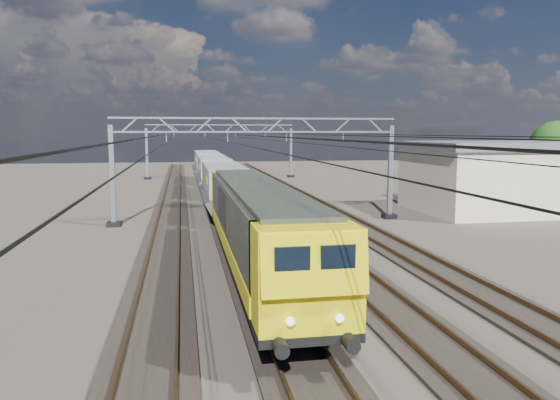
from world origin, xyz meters
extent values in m
plane|color=#2B2620|center=(0.00, 0.00, 0.00)|extent=(160.00, 160.00, 0.00)
cube|color=black|center=(-6.00, 0.00, 0.06)|extent=(2.60, 140.00, 0.12)
cube|color=brown|center=(-6.72, 0.00, 0.22)|extent=(0.08, 140.00, 0.16)
cube|color=brown|center=(-5.28, 0.00, 0.22)|extent=(0.08, 140.00, 0.16)
cube|color=black|center=(-2.00, 0.00, 0.06)|extent=(2.60, 140.00, 0.12)
cube|color=brown|center=(-2.72, 0.00, 0.22)|extent=(0.08, 140.00, 0.16)
cube|color=brown|center=(-1.28, 0.00, 0.22)|extent=(0.08, 140.00, 0.16)
cube|color=black|center=(2.00, 0.00, 0.06)|extent=(2.60, 140.00, 0.12)
cube|color=brown|center=(1.28, 0.00, 0.22)|extent=(0.08, 140.00, 0.16)
cube|color=brown|center=(2.72, 0.00, 0.22)|extent=(0.08, 140.00, 0.16)
cube|color=black|center=(6.00, 0.00, 0.06)|extent=(2.60, 140.00, 0.12)
cube|color=brown|center=(5.28, 0.00, 0.22)|extent=(0.08, 140.00, 0.16)
cube|color=brown|center=(6.72, 0.00, 0.22)|extent=(0.08, 140.00, 0.16)
cube|color=#9396A1|center=(-9.50, 4.00, 3.30)|extent=(0.30, 0.30, 6.60)
cube|color=#9396A1|center=(9.50, 4.00, 3.30)|extent=(0.30, 0.30, 6.60)
cube|color=black|center=(-9.50, 4.00, 0.15)|extent=(0.90, 0.90, 0.30)
cube|color=black|center=(9.50, 4.00, 0.15)|extent=(0.90, 0.90, 0.30)
cube|color=#9396A1|center=(0.00, 4.00, 7.05)|extent=(19.30, 0.18, 0.12)
cube|color=#9396A1|center=(0.00, 4.00, 6.15)|extent=(19.30, 0.18, 0.12)
cube|color=#9396A1|center=(-8.31, 4.00, 6.60)|extent=(1.03, 0.10, 0.94)
cube|color=#9396A1|center=(-5.94, 4.00, 6.60)|extent=(1.03, 0.10, 0.94)
cube|color=#9396A1|center=(-3.56, 4.00, 6.60)|extent=(1.03, 0.10, 0.94)
cube|color=#9396A1|center=(-1.19, 4.00, 6.60)|extent=(1.03, 0.10, 0.94)
cube|color=#9396A1|center=(1.19, 4.00, 6.60)|extent=(1.03, 0.10, 0.94)
cube|color=#9396A1|center=(3.56, 4.00, 6.60)|extent=(1.03, 0.10, 0.94)
cube|color=#9396A1|center=(5.94, 4.00, 6.60)|extent=(1.03, 0.10, 0.94)
cube|color=#9396A1|center=(8.31, 4.00, 6.60)|extent=(1.03, 0.10, 0.94)
cube|color=#9396A1|center=(-6.00, 4.00, 5.82)|extent=(0.06, 0.06, 0.65)
cube|color=#9396A1|center=(-2.00, 4.00, 5.82)|extent=(0.06, 0.06, 0.65)
cube|color=#9396A1|center=(2.00, 4.00, 5.82)|extent=(0.06, 0.06, 0.65)
cube|color=#9396A1|center=(6.00, 4.00, 5.82)|extent=(0.06, 0.06, 0.65)
cube|color=#9396A1|center=(-9.50, 40.00, 3.30)|extent=(0.30, 0.30, 6.60)
cube|color=#9396A1|center=(9.50, 40.00, 3.30)|extent=(0.30, 0.30, 6.60)
cube|color=black|center=(-9.50, 40.00, 0.15)|extent=(0.90, 0.90, 0.30)
cube|color=black|center=(9.50, 40.00, 0.15)|extent=(0.90, 0.90, 0.30)
cube|color=#9396A1|center=(0.00, 40.00, 7.05)|extent=(19.30, 0.18, 0.12)
cube|color=#9396A1|center=(0.00, 40.00, 6.15)|extent=(19.30, 0.18, 0.12)
cube|color=#9396A1|center=(-8.31, 40.00, 6.60)|extent=(1.03, 0.10, 0.94)
cube|color=#9396A1|center=(-5.94, 40.00, 6.60)|extent=(1.03, 0.10, 0.94)
cube|color=#9396A1|center=(-3.56, 40.00, 6.60)|extent=(1.03, 0.10, 0.94)
cube|color=#9396A1|center=(-1.19, 40.00, 6.60)|extent=(1.03, 0.10, 0.94)
cube|color=#9396A1|center=(1.19, 40.00, 6.60)|extent=(1.03, 0.10, 0.94)
cube|color=#9396A1|center=(3.56, 40.00, 6.60)|extent=(1.03, 0.10, 0.94)
cube|color=#9396A1|center=(5.94, 40.00, 6.60)|extent=(1.03, 0.10, 0.94)
cube|color=#9396A1|center=(8.31, 40.00, 6.60)|extent=(1.03, 0.10, 0.94)
cube|color=#9396A1|center=(-6.00, 40.00, 5.82)|extent=(0.06, 0.06, 0.65)
cube|color=#9396A1|center=(-2.00, 40.00, 5.82)|extent=(0.06, 0.06, 0.65)
cube|color=#9396A1|center=(2.00, 40.00, 5.82)|extent=(0.06, 0.06, 0.65)
cube|color=#9396A1|center=(6.00, 40.00, 5.82)|extent=(0.06, 0.06, 0.65)
cylinder|color=black|center=(-6.00, 8.00, 5.50)|extent=(0.03, 140.00, 0.03)
cylinder|color=black|center=(-6.00, 8.00, 6.00)|extent=(0.03, 140.00, 0.03)
cylinder|color=black|center=(-2.00, 8.00, 5.50)|extent=(0.03, 140.00, 0.03)
cylinder|color=black|center=(-2.00, 8.00, 6.00)|extent=(0.03, 140.00, 0.03)
cylinder|color=black|center=(2.00, 8.00, 5.50)|extent=(0.03, 140.00, 0.03)
cylinder|color=black|center=(2.00, 8.00, 6.00)|extent=(0.03, 140.00, 0.03)
cylinder|color=black|center=(6.00, 8.00, 5.50)|extent=(0.03, 140.00, 0.03)
cylinder|color=black|center=(6.00, 8.00, 6.00)|extent=(0.03, 140.00, 0.03)
cube|color=black|center=(-2.00, -16.82, 0.75)|extent=(2.20, 3.60, 0.60)
cube|color=black|center=(-2.00, -3.82, 0.75)|extent=(2.20, 3.60, 0.60)
cube|color=black|center=(-2.00, -10.32, 1.13)|extent=(2.65, 20.00, 0.25)
cube|color=black|center=(-2.00, -10.32, 0.75)|extent=(2.20, 4.50, 0.75)
cube|color=#252A23|center=(-2.00, -10.32, 2.55)|extent=(2.65, 17.00, 2.60)
cube|color=yellow|center=(-3.34, -10.32, 1.55)|extent=(0.04, 17.00, 0.60)
cube|color=yellow|center=(-0.66, -10.32, 1.55)|extent=(0.04, 17.00, 0.60)
cube|color=black|center=(-3.35, -9.32, 2.90)|extent=(0.05, 5.00, 1.40)
cube|color=black|center=(-0.65, -9.32, 2.90)|extent=(0.05, 5.00, 1.40)
cube|color=#252A23|center=(-2.00, -10.32, 3.92)|extent=(2.25, 18.00, 0.15)
cube|color=yellow|center=(-2.00, -19.42, 2.55)|extent=(2.65, 1.80, 2.60)
cube|color=yellow|center=(-2.00, -20.37, 3.05)|extent=(2.60, 0.46, 1.52)
cube|color=black|center=(-2.55, -20.47, 3.15)|extent=(0.85, 0.08, 0.75)
cube|color=black|center=(-1.45, -20.47, 3.15)|extent=(0.85, 0.08, 0.75)
cylinder|color=black|center=(-2.85, -20.62, 1.15)|extent=(0.36, 0.50, 0.36)
cylinder|color=black|center=(-1.15, -20.62, 1.15)|extent=(0.36, 0.50, 0.36)
cylinder|color=white|center=(-2.60, -20.52, 1.75)|extent=(0.20, 0.08, 0.20)
cylinder|color=white|center=(-1.40, -20.52, 1.75)|extent=(0.20, 0.08, 0.20)
cube|color=yellow|center=(-2.00, -1.22, 2.55)|extent=(2.65, 1.80, 2.60)
cube|color=yellow|center=(-2.00, -0.27, 3.05)|extent=(2.60, 0.46, 1.52)
cube|color=black|center=(-2.55, -0.17, 3.15)|extent=(0.85, 0.08, 0.75)
cube|color=black|center=(-1.45, -0.17, 3.15)|extent=(0.85, 0.08, 0.75)
cylinder|color=black|center=(-2.85, -0.02, 1.15)|extent=(0.36, 0.50, 0.36)
cylinder|color=black|center=(-1.15, -0.02, 1.15)|extent=(0.36, 0.50, 0.36)
cylinder|color=white|center=(-2.60, -0.12, 1.75)|extent=(0.20, 0.08, 0.20)
cylinder|color=white|center=(-1.40, -0.12, 1.75)|extent=(0.20, 0.08, 0.20)
cube|color=black|center=(-2.00, 2.88, 0.72)|extent=(2.20, 2.60, 0.55)
cube|color=black|center=(-2.00, 11.88, 0.72)|extent=(2.20, 2.60, 0.55)
cube|color=black|center=(-2.00, 7.38, 1.08)|extent=(2.40, 13.00, 0.20)
cube|color=gray|center=(-2.00, 7.38, 2.80)|extent=(2.80, 12.00, 1.80)
cube|color=#44454C|center=(-2.95, 7.38, 1.55)|extent=(1.48, 12.00, 1.36)
cube|color=#44454C|center=(-1.05, 7.38, 1.55)|extent=(1.48, 12.00, 1.36)
cube|color=yellow|center=(-3.42, 4.38, 2.90)|extent=(0.04, 1.20, 0.50)
cube|color=black|center=(-2.00, 17.08, 0.72)|extent=(2.20, 2.60, 0.55)
cube|color=black|center=(-2.00, 26.08, 0.72)|extent=(2.20, 2.60, 0.55)
cube|color=black|center=(-2.00, 21.58, 1.08)|extent=(2.40, 13.00, 0.20)
cube|color=gray|center=(-2.00, 21.58, 2.80)|extent=(2.80, 12.00, 1.80)
cube|color=#44454C|center=(-2.95, 21.58, 1.55)|extent=(1.48, 12.00, 1.36)
cube|color=#44454C|center=(-1.05, 21.58, 1.55)|extent=(1.48, 12.00, 1.36)
cube|color=yellow|center=(-3.42, 18.58, 2.90)|extent=(0.04, 1.20, 0.50)
cube|color=black|center=(-2.00, 31.28, 0.72)|extent=(2.20, 2.60, 0.55)
cube|color=black|center=(-2.00, 40.28, 0.72)|extent=(2.20, 2.60, 0.55)
cube|color=black|center=(-2.00, 35.78, 1.08)|extent=(2.40, 13.00, 0.20)
cube|color=gray|center=(-2.00, 35.78, 2.80)|extent=(2.80, 12.00, 1.80)
cube|color=#44454C|center=(-2.95, 35.78, 1.55)|extent=(1.48, 12.00, 1.36)
cube|color=#44454C|center=(-1.05, 35.78, 1.55)|extent=(1.48, 12.00, 1.36)
cube|color=yellow|center=(-3.42, 32.78, 2.90)|extent=(0.04, 1.20, 0.50)
cube|color=beige|center=(22.00, 6.00, 2.40)|extent=(18.00, 10.00, 4.80)
cube|color=slate|center=(22.00, 6.00, 5.10)|extent=(18.60, 10.60, 0.60)
cylinder|color=#3E251C|center=(30.00, 14.00, 1.71)|extent=(0.70, 0.70, 3.43)
sphere|color=#113B10|center=(30.00, 14.00, 4.80)|extent=(4.80, 4.80, 4.80)
camera|label=1|loc=(-5.01, -32.60, 6.16)|focal=35.00mm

